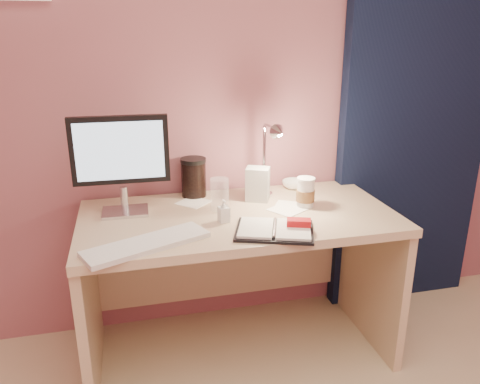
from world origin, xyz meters
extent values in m
plane|color=#9E5B66|center=(0.00, 1.75, 1.25)|extent=(3.50, 0.00, 3.50)
cube|color=black|center=(1.05, 1.69, 1.10)|extent=(0.85, 0.08, 2.20)
cube|color=tan|center=(0.00, 1.38, 0.71)|extent=(1.40, 0.70, 0.04)
cube|color=tan|center=(-0.68, 1.38, 0.34)|extent=(0.04, 0.66, 0.69)
cube|color=tan|center=(0.68, 1.38, 0.34)|extent=(0.04, 0.66, 0.69)
cube|color=tan|center=(0.00, 1.71, 0.40)|extent=(1.32, 0.03, 0.55)
cube|color=silver|center=(-0.49, 1.51, 0.74)|extent=(0.21, 0.15, 0.01)
cylinder|color=silver|center=(-0.49, 1.51, 0.80)|extent=(0.03, 0.03, 0.11)
cube|color=black|center=(-0.49, 1.51, 1.02)|extent=(0.41, 0.04, 0.29)
cube|color=#ACCEE9|center=(-0.49, 1.48, 1.02)|extent=(0.37, 0.01, 0.25)
cube|color=white|center=(-0.42, 1.13, 0.74)|extent=(0.50, 0.32, 0.02)
cube|color=black|center=(0.09, 1.15, 0.74)|extent=(0.37, 0.33, 0.01)
cube|color=white|center=(0.02, 1.17, 0.75)|extent=(0.20, 0.24, 0.01)
cube|color=white|center=(0.16, 1.12, 0.75)|extent=(0.20, 0.24, 0.01)
cube|color=#B50F1F|center=(0.19, 1.14, 0.77)|extent=(0.11, 0.08, 0.03)
cube|color=white|center=(0.23, 1.37, 0.73)|extent=(0.19, 0.19, 0.00)
cube|color=white|center=(0.25, 1.41, 0.73)|extent=(0.18, 0.18, 0.00)
cube|color=white|center=(-0.18, 1.57, 0.73)|extent=(0.18, 0.18, 0.00)
cylinder|color=white|center=(0.32, 1.40, 0.79)|extent=(0.08, 0.08, 0.13)
cylinder|color=brown|center=(0.32, 1.40, 0.78)|extent=(0.09, 0.09, 0.05)
cylinder|color=white|center=(0.32, 1.40, 0.86)|extent=(0.08, 0.08, 0.01)
cylinder|color=white|center=(-0.07, 1.45, 0.80)|extent=(0.08, 0.08, 0.15)
imported|color=white|center=(0.37, 1.67, 0.75)|extent=(0.14, 0.14, 0.04)
imported|color=white|center=(-0.08, 1.31, 0.78)|extent=(0.05, 0.05, 0.10)
cylinder|color=black|center=(-0.16, 1.67, 0.82)|extent=(0.12, 0.12, 0.17)
cube|color=#B8B8B4|center=(0.13, 1.53, 0.81)|extent=(0.13, 0.12, 0.16)
cylinder|color=silver|center=(0.18, 1.59, 0.74)|extent=(0.09, 0.09, 0.01)
cylinder|color=silver|center=(0.18, 1.59, 0.91)|extent=(0.01, 0.01, 0.34)
cone|color=silver|center=(0.16, 1.43, 1.08)|extent=(0.08, 0.07, 0.07)
camera|label=1|loc=(-0.46, -0.52, 1.50)|focal=35.00mm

